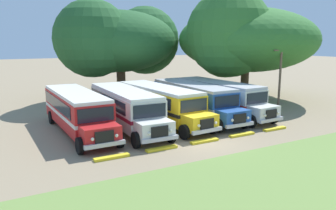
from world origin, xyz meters
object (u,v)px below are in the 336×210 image
parked_bus_slot_3 (194,99)px  broad_shade_tree (119,41)px  parked_bus_slot_0 (77,110)px  secondary_tree (242,39)px  parked_bus_slot_1 (126,106)px  parked_bus_slot_2 (160,102)px  parked_bus_slot_4 (220,96)px  utility_pole (280,75)px

parked_bus_slot_3 → broad_shade_tree: broad_shade_tree is taller
parked_bus_slot_0 → broad_shade_tree: broad_shade_tree is taller
parked_bus_slot_0 → secondary_tree: bearing=104.5°
parked_bus_slot_3 → secondary_tree: bearing=119.4°
parked_bus_slot_1 → secondary_tree: secondary_tree is taller
parked_bus_slot_3 → secondary_tree: size_ratio=0.71×
parked_bus_slot_0 → parked_bus_slot_2: bearing=85.8°
parked_bus_slot_0 → parked_bus_slot_4: size_ratio=0.99×
parked_bus_slot_3 → parked_bus_slot_4: bearing=90.0°
broad_shade_tree → parked_bus_slot_3: bearing=-80.6°
parked_bus_slot_1 → parked_bus_slot_4: bearing=93.5°
parked_bus_slot_2 → parked_bus_slot_3: same height
broad_shade_tree → secondary_tree: bearing=-28.3°
parked_bus_slot_1 → utility_pole: bearing=85.8°
parked_bus_slot_1 → broad_shade_tree: (4.27, 12.19, 4.71)m
parked_bus_slot_0 → parked_bus_slot_3: (9.66, -0.25, 0.00)m
parked_bus_slot_1 → utility_pole: (14.28, -1.44, 1.71)m
secondary_tree → parked_bus_slot_4: bearing=-141.9°
parked_bus_slot_2 → utility_pole: bearing=77.8°
parked_bus_slot_2 → utility_pole: 11.53m
secondary_tree → utility_pole: size_ratio=2.50×
parked_bus_slot_0 → parked_bus_slot_1: size_ratio=1.00×
parked_bus_slot_0 → secondary_tree: size_ratio=0.71×
parked_bus_slot_0 → broad_shade_tree: size_ratio=0.73×
parked_bus_slot_0 → parked_bus_slot_1: (3.43, -0.56, 0.00)m
parked_bus_slot_1 → parked_bus_slot_3: 6.24m
broad_shade_tree → parked_bus_slot_4: bearing=-68.5°
broad_shade_tree → parked_bus_slot_2: bearing=-96.1°
parked_bus_slot_0 → parked_bus_slot_4: bearing=88.1°
parked_bus_slot_0 → parked_bus_slot_1: same height
broad_shade_tree → utility_pole: bearing=-53.7°
utility_pole → parked_bus_slot_4: bearing=161.8°
parked_bus_slot_3 → utility_pole: utility_pole is taller
secondary_tree → utility_pole: secondary_tree is taller
parked_bus_slot_2 → parked_bus_slot_3: 3.24m
parked_bus_slot_2 → broad_shade_tree: (1.28, 12.02, 4.71)m
parked_bus_slot_4 → secondary_tree: size_ratio=0.71×
parked_bus_slot_0 → parked_bus_slot_3: 9.66m
parked_bus_slot_1 → parked_bus_slot_3: (6.23, 0.31, 0.00)m
parked_bus_slot_0 → broad_shade_tree: 14.72m
parked_bus_slot_2 → parked_bus_slot_3: bearing=88.4°
parked_bus_slot_1 → broad_shade_tree: 13.75m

